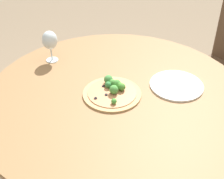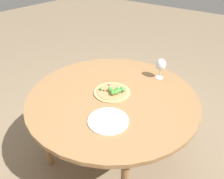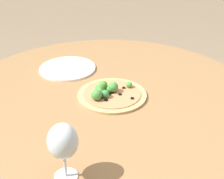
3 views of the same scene
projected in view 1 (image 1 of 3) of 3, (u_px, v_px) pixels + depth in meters
name	position (u px, v px, depth m)	size (l,w,h in m)	color
dining_table	(117.00, 102.00, 1.53)	(1.28, 1.28, 0.70)	olive
pizza	(113.00, 91.00, 1.49)	(0.28, 0.28, 0.06)	tan
wine_glass	(50.00, 41.00, 1.68)	(0.08, 0.08, 0.18)	silver
plate_near	(176.00, 85.00, 1.54)	(0.26, 0.26, 0.01)	white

